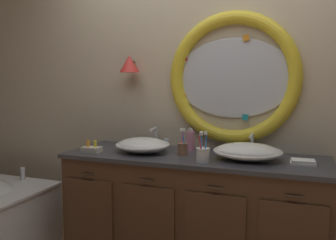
{
  "coord_description": "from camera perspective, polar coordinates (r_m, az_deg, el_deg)",
  "views": [
    {
      "loc": [
        0.68,
        -2.18,
        1.41
      ],
      "look_at": [
        -0.21,
        0.25,
        1.12
      ],
      "focal_mm": 37.45,
      "sensor_mm": 36.0,
      "label": 1
    }
  ],
  "objects": [
    {
      "name": "sink_basin_right",
      "position": [
        2.46,
        12.82,
        -5.03
      ],
      "size": [
        0.47,
        0.47,
        0.12
      ],
      "color": "white",
      "rests_on": "vanity_counter"
    },
    {
      "name": "toothbrush_holder_right",
      "position": [
        2.35,
        5.68,
        -5.52
      ],
      "size": [
        0.09,
        0.09,
        0.21
      ],
      "color": "white",
      "rests_on": "vanity_counter"
    },
    {
      "name": "vanity_counter",
      "position": [
        2.7,
        4.07,
        -14.74
      ],
      "size": [
        1.9,
        0.65,
        0.87
      ],
      "color": "brown",
      "rests_on": "ground_plane"
    },
    {
      "name": "toiletry_basket",
      "position": [
        2.73,
        -12.33,
        -4.61
      ],
      "size": [
        0.14,
        0.09,
        0.09
      ],
      "color": "beige",
      "rests_on": "vanity_counter"
    },
    {
      "name": "toothbrush_holder_left",
      "position": [
        2.58,
        2.4,
        -4.54
      ],
      "size": [
        0.08,
        0.08,
        0.2
      ],
      "color": "#996647",
      "rests_on": "vanity_counter"
    },
    {
      "name": "soap_dispenser",
      "position": [
        2.73,
        3.64,
        -3.33
      ],
      "size": [
        0.07,
        0.07,
        0.18
      ],
      "color": "pink",
      "rests_on": "vanity_counter"
    },
    {
      "name": "folded_hand_towel",
      "position": [
        2.45,
        21.12,
        -6.42
      ],
      "size": [
        0.16,
        0.12,
        0.03
      ],
      "color": "white",
      "rests_on": "vanity_counter"
    },
    {
      "name": "faucet_set_left",
      "position": [
        2.9,
        -2.07,
        -3.09
      ],
      "size": [
        0.24,
        0.13,
        0.16
      ],
      "color": "silver",
      "rests_on": "vanity_counter"
    },
    {
      "name": "faucet_set_right",
      "position": [
        2.7,
        13.51,
        -3.99
      ],
      "size": [
        0.22,
        0.15,
        0.15
      ],
      "color": "silver",
      "rests_on": "vanity_counter"
    },
    {
      "name": "sink_basin_left",
      "position": [
        2.67,
        -4.12,
        -4.07
      ],
      "size": [
        0.41,
        0.41,
        0.11
      ],
      "color": "white",
      "rests_on": "vanity_counter"
    },
    {
      "name": "back_wall_assembly",
      "position": [
        2.84,
        6.71,
        4.46
      ],
      "size": [
        6.4,
        0.26,
        2.6
      ],
      "color": "beige",
      "rests_on": "ground_plane"
    }
  ]
}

